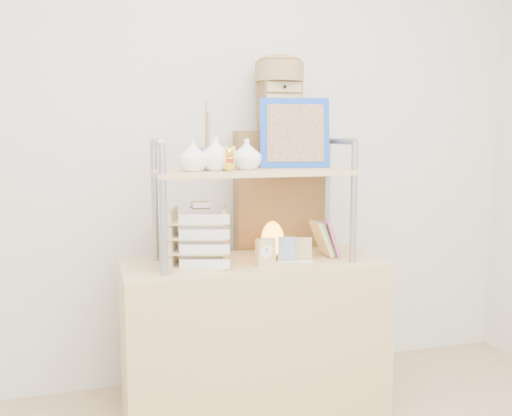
% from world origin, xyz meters
% --- Properties ---
extents(room_shell, '(3.42, 3.41, 2.61)m').
position_xyz_m(room_shell, '(0.00, 0.39, 1.69)').
color(room_shell, silver).
rests_on(room_shell, ground).
extents(desk, '(1.20, 0.50, 0.75)m').
position_xyz_m(desk, '(0.00, 1.20, 0.38)').
color(desk, tan).
rests_on(desk, ground).
extents(cabinet, '(0.48, 0.29, 1.35)m').
position_xyz_m(cabinet, '(0.24, 1.57, 0.68)').
color(cabinet, brown).
rests_on(cabinet, ground).
extents(hutch, '(0.90, 0.34, 0.76)m').
position_xyz_m(hutch, '(-0.02, 1.21, 1.19)').
color(hutch, '#92969F').
rests_on(hutch, desk).
extents(letter_tray, '(0.29, 0.28, 0.29)m').
position_xyz_m(letter_tray, '(-0.25, 1.18, 0.87)').
color(letter_tray, tan).
rests_on(letter_tray, desk).
extents(salt_lamp, '(0.12, 0.11, 0.18)m').
position_xyz_m(salt_lamp, '(0.10, 1.23, 0.84)').
color(salt_lamp, brown).
rests_on(salt_lamp, desk).
extents(desk_clock, '(0.09, 0.05, 0.12)m').
position_xyz_m(desk_clock, '(0.03, 1.10, 0.81)').
color(desk_clock, tan).
rests_on(desk_clock, desk).
extents(postcard_stand, '(0.17, 0.09, 0.12)m').
position_xyz_m(postcard_stand, '(0.18, 1.14, 0.78)').
color(postcard_stand, white).
rests_on(postcard_stand, desk).
extents(drawer_chest, '(0.20, 0.16, 0.25)m').
position_xyz_m(drawer_chest, '(0.24, 1.55, 1.48)').
color(drawer_chest, brown).
rests_on(drawer_chest, cabinet).
extents(woven_basket, '(0.25, 0.25, 0.10)m').
position_xyz_m(woven_basket, '(0.24, 1.55, 1.65)').
color(woven_basket, brown).
rests_on(woven_basket, drawer_chest).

